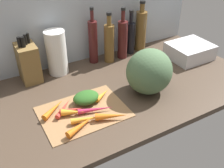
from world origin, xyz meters
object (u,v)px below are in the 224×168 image
carrot_1 (112,116)px  carrot_7 (81,126)px  bottle_3 (131,36)px  carrot_3 (102,95)px  carrot_9 (71,110)px  bottle_4 (141,30)px  carrot_5 (64,108)px  bottle_0 (93,41)px  carrot_4 (54,109)px  paper_towel_roll (57,53)px  knife_block (28,62)px  cutting_board (83,111)px  bottle_2 (123,39)px  carrot_6 (88,119)px  carrot_8 (73,112)px  carrot_0 (89,97)px  winter_squash (149,72)px  carrot_2 (96,109)px  dish_rack (190,51)px  bottle_1 (109,42)px

carrot_1 → carrot_7: 14.49cm
carrot_7 → bottle_3: (58.54, 51.99, 9.02)cm
carrot_3 → carrot_9: (-18.23, -3.92, 0.15)cm
bottle_4 → carrot_5: bearing=-151.7°
carrot_7 → bottle_0: (31.96, 52.43, 11.40)cm
carrot_1 → carrot_5: (-16.50, 16.56, -0.53)cm
carrot_4 → carrot_7: 18.01cm
paper_towel_roll → knife_block: bearing=178.6°
cutting_board → paper_towel_roll: bearing=86.2°
carrot_3 → bottle_3: bearing=42.3°
bottle_2 → carrot_6: bearing=-134.9°
carrot_8 → paper_towel_roll: paper_towel_roll is taller
carrot_0 → knife_block: (-19.59, 34.27, 8.10)cm
carrot_6 → bottle_0: (27.36, 49.67, 11.67)cm
cutting_board → knife_block: 44.29cm
carrot_5 → winter_squash: 45.83cm
carrot_2 → knife_block: 48.73cm
bottle_2 → bottle_4: 16.70cm
carrot_4 → winter_squash: size_ratio=0.61×
carrot_5 → bottle_4: size_ratio=0.42×
bottle_4 → dish_rack: bottle_4 is taller
bottle_3 → bottle_4: bearing=4.2°
carrot_5 → bottle_4: bearing=28.3°
knife_block → bottle_0: bearing=1.6°
carrot_3 → bottle_4: bottle_4 is taller
carrot_0 → bottle_0: bearing=60.5°
carrot_8 → carrot_1: bearing=-38.3°
carrot_7 → bottle_2: bottle_2 is taller
carrot_6 → carrot_9: carrot_9 is taller
carrot_6 → carrot_9: size_ratio=1.41×
carrot_0 → dish_rack: (75.46, 9.93, 2.13)cm
carrot_6 → winter_squash: winter_squash is taller
carrot_0 → carrot_9: (-11.51, -5.38, -0.21)cm
winter_squash → bottle_1: size_ratio=0.77×
carrot_8 → carrot_2: bearing=-15.9°
carrot_1 → winter_squash: (27.90, 10.87, 9.30)cm
carrot_2 → bottle_3: bearing=43.2°
winter_squash → carrot_1: bearing=-158.7°
winter_squash → bottle_1: (-1.59, 38.56, 0.97)cm
bottle_2 → bottle_4: (16.25, 3.68, 1.12)cm
carrot_3 → knife_block: 45.16cm
carrot_0 → knife_block: 40.29cm
carrot_5 → bottle_4: bottle_4 is taller
bottle_0 → dish_rack: (55.42, -25.42, -9.08)cm
carrot_3 → carrot_5: size_ratio=0.76×
winter_squash → carrot_8: bearing=179.7°
carrot_2 → bottle_2: 58.83cm
carrot_0 → carrot_8: size_ratio=1.06×
carrot_9 → cutting_board: bearing=-13.9°
cutting_board → carrot_2: bearing=-33.9°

